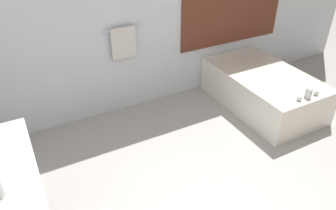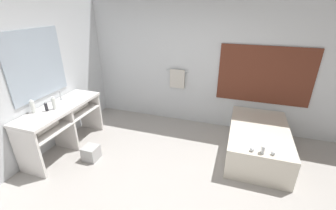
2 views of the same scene
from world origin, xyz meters
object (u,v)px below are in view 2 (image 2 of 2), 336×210
object	(u,v)px
waste_bin	(91,153)
bathtub	(258,140)
water_bottle_1	(54,103)
soap_dispenser	(46,107)
water_bottle_2	(33,107)

from	to	relation	value
waste_bin	bathtub	bearing A→B (deg)	21.41
water_bottle_1	soap_dispenser	bearing A→B (deg)	-123.81
water_bottle_2	waste_bin	size ratio (longest dim) A/B	0.91
water_bottle_1	waste_bin	world-z (taller)	water_bottle_1
soap_dispenser	waste_bin	xyz separation A→B (m)	(0.67, 0.07, -0.80)
water_bottle_1	water_bottle_2	world-z (taller)	water_bottle_2
bathtub	water_bottle_2	distance (m)	3.78
water_bottle_1	waste_bin	distance (m)	1.02
bathtub	water_bottle_1	bearing A→B (deg)	-162.80
bathtub	water_bottle_2	size ratio (longest dim) A/B	7.42
water_bottle_2	soap_dispenser	distance (m)	0.19
water_bottle_1	soap_dispenser	world-z (taller)	water_bottle_1
water_bottle_1	waste_bin	bearing A→B (deg)	-3.34
water_bottle_2	waste_bin	distance (m)	1.18
bathtub	water_bottle_1	distance (m)	3.51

